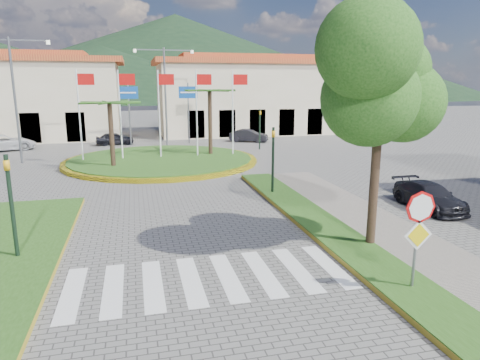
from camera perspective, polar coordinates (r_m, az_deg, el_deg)
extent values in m
cube|color=gray|center=(12.54, 26.07, -12.46)|extent=(4.00, 28.00, 0.15)
cube|color=#264C15|center=(11.84, 21.48, -13.45)|extent=(1.60, 28.00, 0.18)
cube|color=silver|center=(11.84, -4.59, -12.99)|extent=(8.00, 3.00, 0.01)
cylinder|color=yellow|center=(29.03, -10.41, 2.57)|extent=(12.70, 12.70, 0.24)
cylinder|color=#264C15|center=(29.03, -10.41, 2.63)|extent=(12.00, 12.00, 0.30)
cylinder|color=black|center=(26.76, -16.74, 5.52)|extent=(0.28, 0.28, 4.05)
cylinder|color=black|center=(30.12, -4.00, 7.37)|extent=(0.28, 0.28, 4.68)
cylinder|color=silver|center=(29.32, -20.59, 7.75)|extent=(0.10, 0.10, 6.00)
cube|color=#B30C0B|center=(29.18, -19.87, 12.51)|extent=(1.00, 0.03, 0.70)
cylinder|color=silver|center=(29.14, -15.66, 8.06)|extent=(0.10, 0.10, 6.00)
cube|color=#B30C0B|center=(29.05, -14.84, 12.84)|extent=(1.00, 0.03, 0.70)
cylinder|color=silver|center=(29.17, -10.70, 8.31)|extent=(0.10, 0.10, 6.00)
cube|color=#B30C0B|center=(29.13, -9.80, 13.07)|extent=(1.00, 0.03, 0.70)
cylinder|color=silver|center=(29.42, -5.79, 8.50)|extent=(0.10, 0.10, 6.00)
cube|color=#B30C0B|center=(29.43, -4.81, 13.20)|extent=(1.00, 0.03, 0.70)
cylinder|color=silver|center=(29.87, -0.98, 8.63)|extent=(0.10, 0.10, 6.00)
cube|color=#B30C0B|center=(29.93, 0.05, 13.24)|extent=(1.00, 0.03, 0.70)
cylinder|color=slate|center=(11.45, 22.36, -8.12)|extent=(0.07, 0.07, 2.50)
cylinder|color=red|center=(11.11, 22.95, -3.37)|extent=(0.80, 0.03, 0.80)
cube|color=yellow|center=(11.31, 22.67, -6.79)|extent=(0.78, 0.03, 0.78)
cylinder|color=black|center=(13.90, 17.49, -0.07)|extent=(0.28, 0.28, 4.40)
ellipsoid|color=#174713|center=(13.58, 18.35, 12.37)|extent=(3.60, 3.60, 3.20)
cylinder|color=black|center=(13.97, -28.11, -3.47)|extent=(0.12, 0.12, 3.20)
imported|color=gold|center=(13.75, -28.54, 0.54)|extent=(0.15, 0.18, 0.90)
cylinder|color=black|center=(19.86, 4.41, 2.43)|extent=(0.12, 0.12, 3.20)
imported|color=gold|center=(19.70, 4.46, 5.30)|extent=(0.15, 0.18, 0.90)
cylinder|color=black|center=(34.13, 2.65, 6.77)|extent=(0.12, 0.12, 3.20)
imported|color=gold|center=(34.04, 2.66, 8.44)|extent=(0.18, 0.15, 0.90)
cylinder|color=slate|center=(37.63, -14.53, 8.47)|extent=(0.12, 0.12, 5.20)
cube|color=#0E449D|center=(37.49, -14.69, 11.20)|extent=(1.60, 0.05, 1.00)
cylinder|color=slate|center=(37.92, -6.88, 8.81)|extent=(0.12, 0.12, 5.20)
cube|color=#0E449D|center=(37.78, -6.94, 11.52)|extent=(1.60, 0.05, 1.00)
cylinder|color=slate|center=(36.66, -9.90, 10.77)|extent=(0.16, 0.16, 8.00)
cube|color=slate|center=(36.67, -12.08, 16.63)|extent=(2.40, 0.08, 0.08)
cube|color=slate|center=(36.84, -8.19, 16.75)|extent=(2.40, 0.08, 0.08)
cylinder|color=slate|center=(31.44, -27.77, 9.22)|extent=(0.16, 0.16, 8.00)
cube|color=slate|center=(31.27, -26.30, 16.36)|extent=(2.40, 0.08, 0.08)
cube|color=beige|center=(46.07, 0.80, 10.70)|extent=(18.00, 9.00, 7.00)
cube|color=#9F351E|center=(46.09, 0.81, 15.36)|extent=(19.08, 9.54, 0.50)
cube|color=#9F351E|center=(46.12, 0.81, 15.98)|extent=(13.50, 4.95, 0.60)
cone|color=black|center=(167.67, -8.48, 15.97)|extent=(180.00, 180.00, 30.00)
cone|color=black|center=(158.70, 13.36, 13.80)|extent=(120.00, 120.00, 18.00)
cone|color=black|center=(136.83, -17.87, 13.34)|extent=(110.00, 110.00, 16.00)
imported|color=silver|center=(38.15, -29.04, 4.37)|extent=(5.11, 3.80, 1.29)
imported|color=black|center=(38.32, -16.36, 5.32)|extent=(3.29, 1.71, 1.07)
imported|color=black|center=(38.65, 1.19, 5.94)|extent=(3.63, 2.48, 1.13)
imported|color=black|center=(19.56, 23.93, -1.98)|extent=(1.53, 3.73, 1.08)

